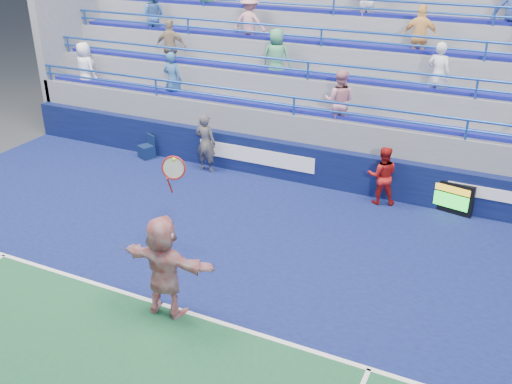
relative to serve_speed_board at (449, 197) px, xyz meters
The scene contains 8 objects.
ground 7.73m from the serve_speed_board, 124.58° to the right, with size 120.00×120.00×0.00m, color #333538.
sponsor_wall 4.38m from the serve_speed_board, behind, with size 18.00×0.32×1.10m.
bleacher_stand 5.98m from the serve_speed_board, 138.28° to the left, with size 18.00×5.60×6.13m.
serve_speed_board is the anchor object (origin of this frame).
judge_chair 9.00m from the serve_speed_board, behind, with size 0.54×0.56×0.73m.
tennis_player 7.71m from the serve_speed_board, 122.54° to the right, with size 1.88×0.63×3.23m.
line_judge 6.85m from the serve_speed_board, behind, with size 0.63×0.41×1.72m, color #131535.
ball_girl 1.73m from the serve_speed_board, behind, with size 0.76×0.59×1.56m, color #A31412.
Camera 1 is at (5.50, -7.29, 6.69)m, focal length 40.00 mm.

